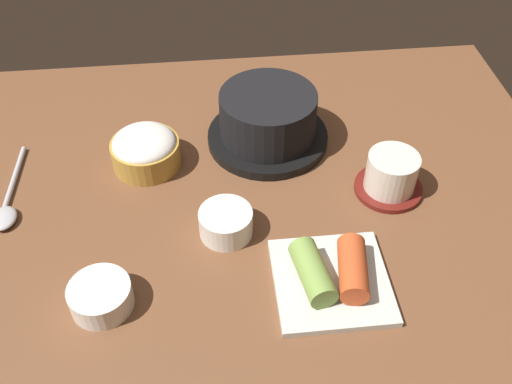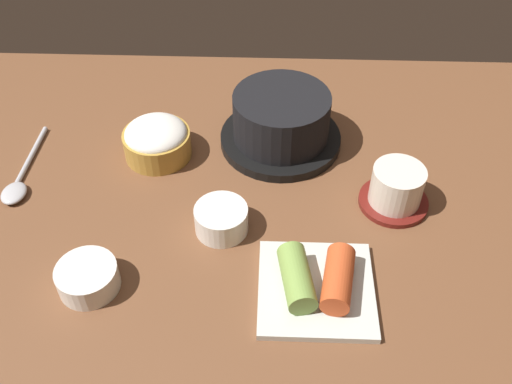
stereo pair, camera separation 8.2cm
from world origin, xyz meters
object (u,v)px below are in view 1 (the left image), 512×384
Objects in this scene: tea_cup_with_saucer at (391,175)px; kimchi_plate at (332,276)px; rice_bowl at (145,149)px; stone_pot at (268,120)px; side_bowl_near at (101,296)px; spoon at (7,206)px; banchan_cup_center at (226,222)px.

tea_cup_with_saucer is 0.69× the size of kimchi_plate.
tea_cup_with_saucer reaches higher than rice_bowl.
kimchi_plate is at bearing -80.95° from stone_pot.
tea_cup_with_saucer is at bearing -38.88° from stone_pot.
spoon is at bearing 129.76° from side_bowl_near.
stone_pot reaches higher than rice_bowl.
spoon is at bearing 166.05° from banchan_cup_center.
tea_cup_with_saucer reaches higher than kimchi_plate.
banchan_cup_center is 19.08cm from side_bowl_near.
kimchi_plate is at bearing 0.30° from side_bowl_near.
tea_cup_with_saucer reaches higher than banchan_cup_center.
kimchi_plate is at bearing -38.69° from banchan_cup_center.
tea_cup_with_saucer is (35.76, -9.66, 0.09)cm from rice_bowl.
tea_cup_with_saucer is 19.91cm from kimchi_plate.
side_bowl_near is at bearing -100.53° from rice_bowl.
stone_pot is 19.68cm from rice_bowl.
banchan_cup_center is at bearing 32.79° from side_bowl_near.
rice_bowl reaches higher than banchan_cup_center.
rice_bowl is at bearing 21.36° from spoon.
banchan_cup_center is at bearing 141.31° from kimchi_plate.
kimchi_plate is 47.29cm from spoon.
stone_pot is 1.93× the size of tea_cup_with_saucer.
rice_bowl is at bearing 79.47° from side_bowl_near.
side_bowl_near is (-28.75, -0.15, 0.13)cm from kimchi_plate.
side_bowl_near is 0.43× the size of spoon.
rice_bowl is 21.40cm from spoon.
side_bowl_near is 23.51cm from spoon.
banchan_cup_center is at bearing -112.89° from stone_pot.
rice_bowl is 19.14cm from banchan_cup_center.
banchan_cup_center is (-24.51, -5.80, -1.02)cm from tea_cup_with_saucer.
rice_bowl is at bearing 133.05° from kimchi_plate.
stone_pot reaches higher than kimchi_plate.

